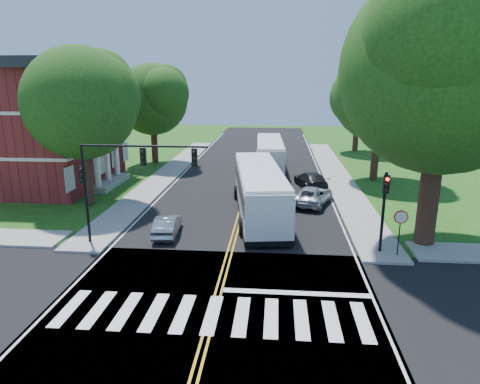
# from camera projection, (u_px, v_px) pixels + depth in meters

# --- Properties ---
(ground) EXTENTS (140.00, 140.00, 0.00)m
(ground) POSITION_uv_depth(u_px,v_px,m) (214.00, 308.00, 17.86)
(ground) COLOR #234711
(ground) RESTS_ON ground
(road) EXTENTS (14.00, 96.00, 0.01)m
(road) POSITION_uv_depth(u_px,v_px,m) (246.00, 194.00, 35.17)
(road) COLOR black
(road) RESTS_ON ground
(cross_road) EXTENTS (60.00, 12.00, 0.01)m
(cross_road) POSITION_uv_depth(u_px,v_px,m) (214.00, 308.00, 17.86)
(cross_road) COLOR black
(cross_road) RESTS_ON ground
(center_line) EXTENTS (0.36, 70.00, 0.01)m
(center_line) POSITION_uv_depth(u_px,v_px,m) (249.00, 183.00, 39.01)
(center_line) COLOR gold
(center_line) RESTS_ON road
(edge_line_w) EXTENTS (0.12, 70.00, 0.01)m
(edge_line_w) POSITION_uv_depth(u_px,v_px,m) (176.00, 181.00, 39.59)
(edge_line_w) COLOR silver
(edge_line_w) RESTS_ON road
(edge_line_e) EXTENTS (0.12, 70.00, 0.01)m
(edge_line_e) POSITION_uv_depth(u_px,v_px,m) (324.00, 184.00, 38.44)
(edge_line_e) COLOR silver
(edge_line_e) RESTS_ON road
(crosswalk) EXTENTS (12.60, 3.00, 0.01)m
(crosswalk) POSITION_uv_depth(u_px,v_px,m) (212.00, 314.00, 17.37)
(crosswalk) COLOR silver
(crosswalk) RESTS_ON road
(stop_bar) EXTENTS (6.60, 0.40, 0.01)m
(stop_bar) POSITION_uv_depth(u_px,v_px,m) (297.00, 293.00, 19.10)
(stop_bar) COLOR silver
(stop_bar) RESTS_ON road
(sidewalk_nw) EXTENTS (2.60, 40.00, 0.15)m
(sidewalk_nw) POSITION_uv_depth(u_px,v_px,m) (168.00, 173.00, 42.58)
(sidewalk_nw) COLOR gray
(sidewalk_nw) RESTS_ON ground
(sidewalk_ne) EXTENTS (2.60, 40.00, 0.15)m
(sidewalk_ne) POSITION_uv_depth(u_px,v_px,m) (337.00, 176.00, 41.19)
(sidewalk_ne) COLOR gray
(sidewalk_ne) RESTS_ON ground
(tree_ne_big) EXTENTS (10.80, 10.80, 14.91)m
(tree_ne_big) POSITION_uv_depth(u_px,v_px,m) (444.00, 72.00, 22.12)
(tree_ne_big) COLOR #361E15
(tree_ne_big) RESTS_ON ground
(tree_west_near) EXTENTS (8.00, 8.00, 11.40)m
(tree_west_near) POSITION_uv_depth(u_px,v_px,m) (81.00, 104.00, 30.33)
(tree_west_near) COLOR #361E15
(tree_west_near) RESTS_ON ground
(tree_west_far) EXTENTS (7.60, 7.60, 10.67)m
(tree_west_far) POSITION_uv_depth(u_px,v_px,m) (152.00, 100.00, 45.82)
(tree_west_far) COLOR #361E15
(tree_west_far) RESTS_ON ground
(tree_east_mid) EXTENTS (8.40, 8.40, 11.93)m
(tree_east_mid) POSITION_uv_depth(u_px,v_px,m) (380.00, 94.00, 37.93)
(tree_east_mid) COLOR #361E15
(tree_east_mid) RESTS_ON ground
(tree_east_far) EXTENTS (7.20, 7.20, 10.34)m
(tree_east_far) POSITION_uv_depth(u_px,v_px,m) (358.00, 98.00, 53.49)
(tree_east_far) COLOR #361E15
(tree_east_far) RESTS_ON ground
(signal_nw) EXTENTS (7.15, 0.46, 5.66)m
(signal_nw) POSITION_uv_depth(u_px,v_px,m) (124.00, 171.00, 23.39)
(signal_nw) COLOR black
(signal_nw) RESTS_ON ground
(signal_ne) EXTENTS (0.30, 0.46, 4.40)m
(signal_ne) POSITION_uv_depth(u_px,v_px,m) (384.00, 202.00, 22.59)
(signal_ne) COLOR black
(signal_ne) RESTS_ON ground
(stop_sign) EXTENTS (0.76, 0.08, 2.53)m
(stop_sign) POSITION_uv_depth(u_px,v_px,m) (401.00, 222.00, 22.32)
(stop_sign) COLOR black
(stop_sign) RESTS_ON ground
(bus_lead) EXTENTS (4.53, 13.17, 3.34)m
(bus_lead) POSITION_uv_depth(u_px,v_px,m) (259.00, 190.00, 29.56)
(bus_lead) COLOR silver
(bus_lead) RESTS_ON road
(bus_follow) EXTENTS (3.28, 11.99, 3.07)m
(bus_follow) POSITION_uv_depth(u_px,v_px,m) (270.00, 154.00, 44.21)
(bus_follow) COLOR silver
(bus_follow) RESTS_ON road
(hatchback) EXTENTS (1.59, 3.80, 1.22)m
(hatchback) POSITION_uv_depth(u_px,v_px,m) (167.00, 225.00, 25.98)
(hatchback) COLOR #A1A4A8
(hatchback) RESTS_ON road
(suv) EXTENTS (3.73, 5.35, 1.36)m
(suv) POSITION_uv_depth(u_px,v_px,m) (312.00, 195.00, 32.33)
(suv) COLOR silver
(suv) RESTS_ON road
(dark_sedan) EXTENTS (3.05, 5.14, 1.40)m
(dark_sedan) POSITION_uv_depth(u_px,v_px,m) (311.00, 180.00, 37.11)
(dark_sedan) COLOR black
(dark_sedan) RESTS_ON road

